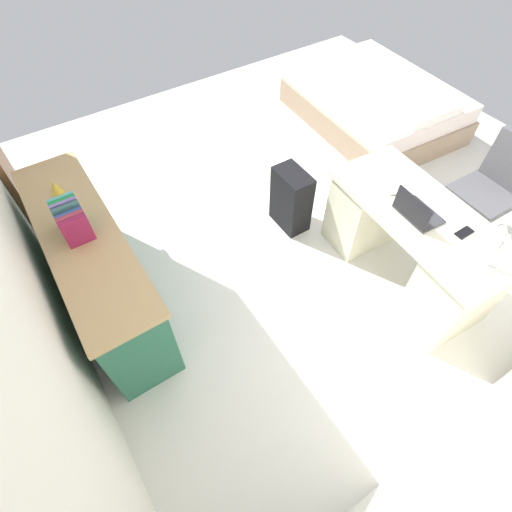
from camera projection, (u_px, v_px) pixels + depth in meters
name	position (u px, v px, depth m)	size (l,w,h in m)	color
ground_plane	(314.00, 212.00, 3.83)	(5.77, 5.77, 0.00)	silver
desk	(409.00, 244.00, 3.07)	(1.49, 0.77, 0.74)	beige
office_chair	(486.00, 196.00, 3.36)	(0.52, 0.52, 0.94)	black
credenza	(98.00, 268.00, 2.91)	(1.80, 0.48, 0.80)	#28664C
bed	(374.00, 103.00, 4.60)	(1.99, 1.53, 0.58)	gray
suitcase_black	(291.00, 200.00, 3.51)	(0.36, 0.22, 0.59)	black
laptop	(416.00, 212.00, 2.72)	(0.33, 0.24, 0.21)	#333338
computer_mouse	(394.00, 191.00, 2.90)	(0.06, 0.10, 0.03)	white
cell_phone_near_laptop	(464.00, 233.00, 2.66)	(0.07, 0.14, 0.01)	black
desk_lamp	(500.00, 235.00, 2.31)	(0.16, 0.11, 0.34)	silver
book_row	(72.00, 220.00, 2.52)	(0.27, 0.17, 0.23)	maroon
figurine_small	(55.00, 187.00, 2.79)	(0.08, 0.08, 0.11)	gold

